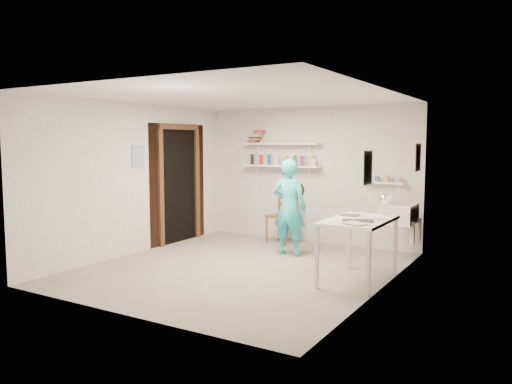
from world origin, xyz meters
The scene contains 27 objects.
floor centered at (0.00, 0.00, -0.01)m, with size 4.00×4.50×0.02m, color slate.
ceiling centered at (0.00, 0.00, 2.41)m, with size 4.00×4.50×0.02m, color silver.
wall_back centered at (0.00, 2.26, 1.20)m, with size 4.00×0.02×2.40m, color silver.
wall_front centered at (0.00, -2.26, 1.20)m, with size 4.00×0.02×2.40m, color silver.
wall_left centered at (-2.01, 0.00, 1.20)m, with size 0.02×4.50×2.40m, color silver.
wall_right centered at (2.01, 0.00, 1.20)m, with size 0.02×4.50×2.40m, color silver.
doorway_recess centered at (-1.99, 1.05, 1.00)m, with size 0.02×0.90×2.00m, color black.
corridor_box centered at (-2.70, 1.05, 1.05)m, with size 1.40×1.50×2.10m, color brown.
door_lintel centered at (-1.97, 1.05, 2.05)m, with size 0.06×1.05×0.10m, color brown.
door_jamb_near centered at (-1.97, 0.55, 1.00)m, with size 0.06×0.10×2.00m, color brown.
door_jamb_far centered at (-1.97, 1.55, 1.00)m, with size 0.06×0.10×2.00m, color brown.
shelf_lower centered at (-0.50, 2.13, 1.35)m, with size 1.50×0.22×0.03m, color white.
shelf_upper centered at (-0.50, 2.13, 1.75)m, with size 1.50×0.22×0.03m, color white.
ledge_shelf centered at (1.35, 2.17, 1.12)m, with size 0.70×0.14×0.03m, color white.
poster_left centered at (-1.99, 0.05, 1.55)m, with size 0.01×0.28×0.36m, color #334C7F.
poster_right_a centered at (1.99, 1.80, 1.55)m, with size 0.01×0.34×0.42m, color #995933.
poster_right_b centered at (1.99, -0.55, 1.50)m, with size 0.01×0.30×0.38m, color #3F724C.
belfast_sink centered at (1.75, 1.70, 0.70)m, with size 0.48×0.60×0.30m, color white.
man centered at (0.20, 1.09, 0.76)m, with size 0.55×0.36×1.52m, color #27BDC7.
wall_clock centered at (0.21, 1.31, 1.01)m, with size 0.27×0.27×0.04m, color #C9BE89.
wooden_chair centered at (-0.32, 1.84, 0.49)m, with size 0.45×0.43×0.97m, color brown.
work_table centered at (1.64, 0.20, 0.40)m, with size 0.73×1.21×0.81m, color white.
desk_lamp centered at (1.84, 0.68, 1.03)m, with size 0.15×0.15×0.15m, color white.
spray_cans centered at (-0.50, 2.13, 1.45)m, with size 1.29×0.06×0.17m.
book_stack centered at (-1.03, 2.13, 1.88)m, with size 0.32×0.14×0.22m.
ledge_pots centered at (1.35, 2.17, 1.18)m, with size 0.48×0.07×0.09m.
papers centered at (1.64, 0.20, 0.82)m, with size 0.30×0.22×0.02m.
Camera 1 is at (3.72, -5.85, 1.78)m, focal length 35.00 mm.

